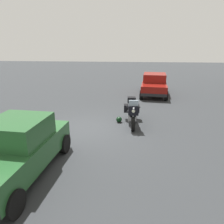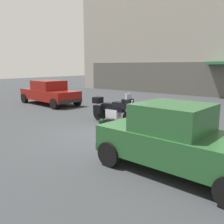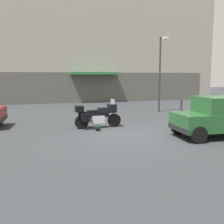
{
  "view_description": "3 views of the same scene",
  "coord_description": "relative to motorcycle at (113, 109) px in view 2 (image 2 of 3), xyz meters",
  "views": [
    {
      "loc": [
        8.43,
        1.83,
        3.57
      ],
      "look_at": [
        -0.28,
        0.94,
        0.74
      ],
      "focal_mm": 33.07,
      "sensor_mm": 36.0,
      "label": 1
    },
    {
      "loc": [
        5.78,
        -6.65,
        2.51
      ],
      "look_at": [
        -0.21,
        0.94,
        0.69
      ],
      "focal_mm": 39.67,
      "sensor_mm": 36.0,
      "label": 2
    },
    {
      "loc": [
        -3.62,
        -10.1,
        2.46
      ],
      "look_at": [
        -0.4,
        0.87,
        0.88
      ],
      "focal_mm": 41.81,
      "sensor_mm": 36.0,
      "label": 3
    }
  ],
  "objects": [
    {
      "name": "ground_plane",
      "position": [
        0.85,
        -1.84,
        -0.62
      ],
      "size": [
        80.0,
        80.0,
        0.0
      ],
      "primitive_type": "plane",
      "color": "#2D3033"
    },
    {
      "name": "building_facade_rear",
      "position": [
        0.85,
        13.22,
        5.28
      ],
      "size": [
        28.82,
        3.4,
        11.9
      ],
      "color": "gray",
      "rests_on": "ground"
    },
    {
      "name": "motorcycle",
      "position": [
        0.0,
        0.0,
        0.0
      ],
      "size": [
        2.26,
        0.78,
        1.36
      ],
      "rotation": [
        0.0,
        0.0,
        0.06
      ],
      "color": "black",
      "rests_on": "ground"
    },
    {
      "name": "helmet",
      "position": [
        -0.13,
        -0.63,
        -0.48
      ],
      "size": [
        0.28,
        0.28,
        0.28
      ],
      "primitive_type": "sphere",
      "color": "black",
      "rests_on": "ground"
    },
    {
      "name": "car_hatchback_near",
      "position": [
        4.36,
        -3.18,
        0.19
      ],
      "size": [
        3.95,
        1.99,
        1.64
      ],
      "rotation": [
        0.0,
        0.0,
        -0.06
      ],
      "color": "#235128",
      "rests_on": "ground"
    },
    {
      "name": "car_sedan_far",
      "position": [
        -6.55,
        1.6,
        0.16
      ],
      "size": [
        4.69,
        2.3,
        1.56
      ],
      "rotation": [
        0.0,
        0.0,
        3.05
      ],
      "color": "maroon",
      "rests_on": "ground"
    }
  ]
}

